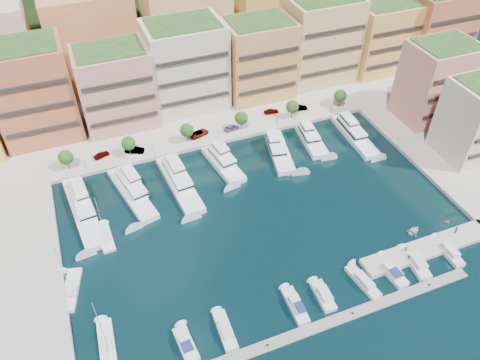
{
  "coord_description": "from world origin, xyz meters",
  "views": [
    {
      "loc": [
        -32.5,
        -68.47,
        79.67
      ],
      "look_at": [
        -2.44,
        7.96,
        6.0
      ],
      "focal_mm": 35.0,
      "sensor_mm": 36.0,
      "label": 1
    }
  ],
  "objects": [
    {
      "name": "car_3",
      "position": [
        5.29,
        34.09,
        1.68
      ],
      "size": [
        4.83,
        2.35,
        1.35
      ],
      "primitive_type": "imported",
      "rotation": [
        0.0,
        0.0,
        1.67
      ],
      "color": "gray",
      "rests_on": "north_quay"
    },
    {
      "name": "apartment_east_a",
      "position": [
        62.0,
        19.99,
        12.31
      ],
      "size": [
        18.0,
        14.5,
        22.8
      ],
      "color": "tan",
      "rests_on": "east_quay"
    },
    {
      "name": "apartment_3",
      "position": [
        -2.0,
        51.99,
        13.81
      ],
      "size": [
        22.0,
        16.5,
        25.8
      ],
      "color": "beige",
      "rests_on": "north_quay"
    },
    {
      "name": "sailboat_2",
      "position": [
        -35.11,
        6.59,
        0.32
      ],
      "size": [
        3.02,
        8.48,
        13.2
      ],
      "color": "white",
      "rests_on": "ground"
    },
    {
      "name": "apartment_6",
      "position": [
        64.0,
        49.99,
        12.31
      ],
      "size": [
        20.0,
        15.5,
        22.8
      ],
      "color": "gold",
      "rests_on": "north_quay"
    },
    {
      "name": "north_quay",
      "position": [
        0.0,
        62.0,
        0.0
      ],
      "size": [
        220.0,
        64.0,
        2.0
      ],
      "primitive_type": "cube",
      "color": "#9E998E",
      "rests_on": "ground"
    },
    {
      "name": "car_4",
      "position": [
        19.32,
        37.7,
        1.74
      ],
      "size": [
        4.55,
        2.27,
        1.49
      ],
      "primitive_type": "imported",
      "rotation": [
        0.0,
        0.0,
        1.45
      ],
      "color": "gray",
      "rests_on": "north_quay"
    },
    {
      "name": "car_5",
      "position": [
        28.06,
        36.17,
        1.76
      ],
      "size": [
        4.8,
        2.34,
        1.51
      ],
      "primitive_type": "imported",
      "rotation": [
        0.0,
        0.0,
        1.4
      ],
      "color": "gray",
      "rests_on": "north_quay"
    },
    {
      "name": "apartment_4",
      "position": [
        20.0,
        49.99,
        12.81
      ],
      "size": [
        20.0,
        15.5,
        23.8
      ],
      "color": "#DBA452",
      "rests_on": "north_quay"
    },
    {
      "name": "apartment_1",
      "position": [
        -44.0,
        51.99,
        14.31
      ],
      "size": [
        20.0,
        16.5,
        26.8
      ],
      "color": "#B0553A",
      "rests_on": "north_quay"
    },
    {
      "name": "apartment_7",
      "position": [
        84.0,
        47.99,
        13.31
      ],
      "size": [
        22.0,
        16.5,
        24.8
      ],
      "color": "#B0553A",
      "rests_on": "north_quay"
    },
    {
      "name": "finger_pier",
      "position": [
        30.0,
        -22.0,
        0.0
      ],
      "size": [
        32.0,
        5.0,
        2.0
      ],
      "primitive_type": "cube",
      "color": "#9E998E",
      "rests_on": "ground"
    },
    {
      "name": "ground",
      "position": [
        0.0,
        0.0,
        0.0
      ],
      "size": [
        400.0,
        400.0,
        0.0
      ],
      "primitive_type": "plane",
      "color": "black",
      "rests_on": "ground"
    },
    {
      "name": "cruiser_5",
      "position": [
        2.58,
        -24.58,
        0.55
      ],
      "size": [
        3.05,
        7.39,
        2.55
      ],
      "color": "silver",
      "rests_on": "ground"
    },
    {
      "name": "cruiser_4",
      "position": [
        -3.58,
        -24.61,
        0.57
      ],
      "size": [
        2.81,
        8.57,
        2.66
      ],
      "color": "silver",
      "rests_on": "ground"
    },
    {
      "name": "cruiser_7",
      "position": [
        18.6,
        -24.61,
        0.57
      ],
      "size": [
        3.45,
        8.49,
        2.66
      ],
      "color": "silver",
      "rests_on": "ground"
    },
    {
      "name": "car_1",
      "position": [
        -22.73,
        34.04,
        1.84
      ],
      "size": [
        5.37,
        3.75,
        1.68
      ],
      "primitive_type": "imported",
      "rotation": [
        0.0,
        0.0,
        1.14
      ],
      "color": "gray",
      "rests_on": "north_quay"
    },
    {
      "name": "yacht_3",
      "position": [
        -2.11,
        21.46,
        1.21
      ],
      "size": [
        7.09,
        16.98,
        7.3
      ],
      "color": "white",
      "rests_on": "ground"
    },
    {
      "name": "apartment_2",
      "position": [
        -23.0,
        49.99,
        12.31
      ],
      "size": [
        20.0,
        15.5,
        22.8
      ],
      "color": "tan",
      "rests_on": "north_quay"
    },
    {
      "name": "tree_1",
      "position": [
        -24.0,
        33.5,
        4.74
      ],
      "size": [
        3.8,
        3.8,
        5.65
      ],
      "color": "#473323",
      "rests_on": "north_quay"
    },
    {
      "name": "cruiser_2",
      "position": [
        -18.2,
        -24.59,
        0.55
      ],
      "size": [
        2.71,
        8.47,
        2.55
      ],
      "color": "silver",
      "rests_on": "ground"
    },
    {
      "name": "yacht_2",
      "position": [
        -14.94,
        18.52,
        1.21
      ],
      "size": [
        6.72,
        23.2,
        7.3
      ],
      "color": "white",
      "rests_on": "ground"
    },
    {
      "name": "cruiser_6",
      "position": [
        11.77,
        -24.6,
        0.55
      ],
      "size": [
        3.54,
        9.27,
        2.55
      ],
      "color": "silver",
      "rests_on": "ground"
    },
    {
      "name": "tender_2",
      "position": [
        30.31,
        -16.73,
        0.35
      ],
      "size": [
        4.08,
        3.55,
        0.71
      ],
      "primitive_type": "imported",
      "rotation": [
        0.0,
        0.0,
        1.96
      ],
      "color": "silver",
      "rests_on": "ground"
    },
    {
      "name": "yacht_1",
      "position": [
        -26.7,
        19.14,
        1.09
      ],
      "size": [
        8.88,
        21.9,
        7.3
      ],
      "color": "white",
      "rests_on": "ground"
    },
    {
      "name": "tree_5",
      "position": [
        40.0,
        33.5,
        4.74
      ],
      "size": [
        3.8,
        3.8,
        5.65
      ],
      "color": "#473323",
      "rests_on": "north_quay"
    },
    {
      "name": "backblock_3",
      "position": [
        35.0,
        74.0,
        16.0
      ],
      "size": [
        26.0,
        18.0,
        30.0
      ],
      "primitive_type": "cube",
      "color": "gold",
      "rests_on": "north_quay"
    },
    {
      "name": "hillside",
      "position": [
        0.0,
        110.0,
        0.0
      ],
      "size": [
        240.0,
        40.0,
        58.0
      ],
      "primitive_type": "cube",
      "color": "#1D3214",
      "rests_on": "ground"
    },
    {
      "name": "tree_2",
      "position": [
        -8.0,
        33.5,
        4.74
      ],
      "size": [
        3.8,
        3.8,
        5.65
      ],
      "color": "#473323",
      "rests_on": "north_quay"
    },
    {
      "name": "backblock_2",
      "position": [
        5.0,
        74.0,
        16.0
      ],
      "size": [
        26.0,
        18.0,
        30.0
      ],
      "primitive_type": "cube",
      "color": "tan",
      "rests_on": "north_quay"
    },
    {
      "name": "cruiser_9",
      "position": [
        33.29,
        -24.59,
        0.55
      ],
      "size": [
        2.65,
        8.48,
        2.55
      ],
      "color": "silver",
      "rests_on": "ground"
    },
    {
      "name": "person_1",
      "position": [
        37.84,
        -20.95,
        1.96
      ],
      "size": [
        1.06,
        0.9,
        1.92
      ],
      "primitive_type": "imported",
      "rotation": [
        0.0,
        0.0,
        3.35
      ],
      "color": "brown",
      "rests_on": "finger_pier"
    },
    {
      "name": "yacht_5",
      "position": [
        24.35,
        22.09,
        1.21
      ],
      "size": [
        6.62,
        15.57,
        7.3
      ],
      "color": "white",
      "rests_on": "ground"
    },
    {
      "name": "yacht_4",
      "position": [
        13.74,
        20.71,
        1.09
      ],
      "size": [
        8.4,
        18.6,
        7.3
      ],
      "color": "white",
      "rests_on": "ground"
    },
    {
      "name": "south_pontoon",
      "position": [
        -3.0,
        -30.0,
        0.0
      ],
      "size": [
        72.0,
        2.2,
        0.35
      ],
      "primitive_type": "cube",
      "color": "gray",
      "rests_on": "ground"
    },
    {
      "name": "cruiser_1",
      "position": [
        -25.78,
        -24.6,
        0.57
      ],
      "size": [
        3.28,
        7.68,
        2.66
      ],
      "color": "silver",
      "rests_on": "ground"
    },
    {
      "name": "lamppost_1",
      "position": [
        -18.0,
        31.2,
        3.83
      ],
      "size": [
        0.3,
        0.3,
        4.2
      ],
      "color": "black",
      "rests_on": "north_quay"
    },
    {
      "name": "car_0",
      "position": [
        -31.35,
        35.28,
        1.73
      ],
      "size": [
        4.63,
        3.06,
        1.47
      ],
      "primitive_type": "imported",
      "rotation": [
        0.0,
        0.0,
        1.91
      ],
      "color": "gray",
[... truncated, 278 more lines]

